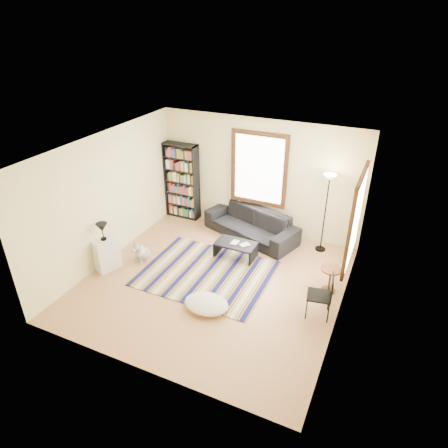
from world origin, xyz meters
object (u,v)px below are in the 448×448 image
at_px(floor_cushion, 206,304).
at_px(folding_chair, 319,296).
at_px(bookshelf, 182,181).
at_px(dog, 142,250).
at_px(floor_lamp, 325,214).
at_px(side_table, 330,280).
at_px(sofa, 251,224).
at_px(coffee_table, 236,250).
at_px(white_cabinet, 106,254).

bearing_deg(floor_cushion, folding_chair, 20.13).
bearing_deg(bookshelf, dog, -83.65).
height_order(floor_cushion, floor_lamp, floor_lamp).
distance_m(floor_cushion, side_table, 2.46).
relative_size(sofa, folding_chair, 2.72).
height_order(side_table, folding_chair, folding_chair).
relative_size(coffee_table, dog, 1.81).
height_order(sofa, folding_chair, folding_chair).
bearing_deg(white_cabinet, folding_chair, 28.44).
height_order(side_table, dog, side_table).
bearing_deg(floor_lamp, bookshelf, 177.40).
relative_size(sofa, coffee_table, 2.59).
distance_m(floor_cushion, white_cabinet, 2.57).
xyz_separation_m(floor_cushion, side_table, (1.96, 1.47, 0.16)).
xyz_separation_m(white_cabinet, dog, (0.51, 0.57, -0.10)).
bearing_deg(white_cabinet, floor_cushion, 16.53).
relative_size(floor_lamp, dog, 3.75).
distance_m(sofa, coffee_table, 1.02).
relative_size(side_table, dog, 1.09).
height_order(coffee_table, side_table, side_table).
distance_m(floor_cushion, floor_lamp, 3.40).
height_order(sofa, white_cabinet, white_cabinet).
height_order(bookshelf, folding_chair, bookshelf).
height_order(floor_cushion, side_table, side_table).
bearing_deg(side_table, sofa, 147.75).
bearing_deg(coffee_table, floor_cushion, -83.74).
bearing_deg(white_cabinet, coffee_table, 56.80).
distance_m(sofa, white_cabinet, 3.44).
distance_m(sofa, side_table, 2.59).
xyz_separation_m(floor_lamp, folding_chair, (0.44, -2.25, -0.50)).
distance_m(floor_cushion, folding_chair, 2.06).
height_order(coffee_table, folding_chair, folding_chair).
bearing_deg(dog, floor_lamp, 33.47).
distance_m(floor_lamp, side_table, 1.70).
relative_size(sofa, bookshelf, 1.17).
relative_size(coffee_table, folding_chair, 1.05).
distance_m(coffee_table, white_cabinet, 2.81).
xyz_separation_m(sofa, floor_cushion, (0.23, -2.85, -0.23)).
xyz_separation_m(folding_chair, white_cabinet, (-4.45, -0.40, -0.08)).
relative_size(bookshelf, white_cabinet, 2.86).
bearing_deg(side_table, dog, -171.51).
bearing_deg(bookshelf, folding_chair, -30.06).
xyz_separation_m(sofa, floor_lamp, (1.70, 0.10, 0.59)).
height_order(white_cabinet, dog, white_cabinet).
bearing_deg(coffee_table, white_cabinet, -146.57).
relative_size(folding_chair, dog, 1.73).
height_order(folding_chair, white_cabinet, folding_chair).
height_order(sofa, bookshelf, bookshelf).
distance_m(sofa, dog, 2.68).
bearing_deg(folding_chair, floor_cushion, -169.65).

